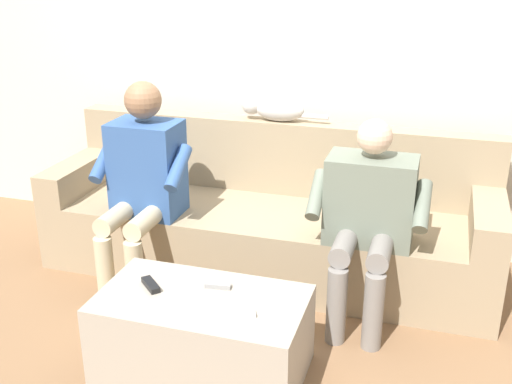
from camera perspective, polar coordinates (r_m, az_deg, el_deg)
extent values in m
plane|color=#846042|center=(3.32, -2.45, -12.34)|extent=(8.00, 8.00, 0.00)
cube|color=beige|center=(4.00, 3.33, 12.67)|extent=(5.63, 0.06, 2.48)
cube|color=#9E896B|center=(3.71, 0.59, -4.85)|extent=(2.30, 0.63, 0.40)
cube|color=#9E896B|center=(3.97, 2.21, 0.50)|extent=(2.66, 0.15, 0.86)
cube|color=#9E896B|center=(3.56, 20.20, -5.74)|extent=(0.18, 0.63, 0.59)
cube|color=#9E896B|center=(4.17, -15.99, -1.28)|extent=(0.18, 0.63, 0.59)
cube|color=#A89E8E|center=(2.93, -4.93, -12.89)|extent=(0.94, 0.53, 0.39)
cube|color=slate|center=(3.26, 10.45, -0.71)|extent=(0.45, 0.27, 0.46)
sphere|color=beige|center=(3.15, 10.85, 5.02)|extent=(0.18, 0.18, 0.18)
cylinder|color=gray|center=(3.16, 11.43, -5.05)|extent=(0.11, 0.37, 0.11)
cylinder|color=gray|center=(3.17, 8.20, -4.67)|extent=(0.11, 0.37, 0.11)
cylinder|color=gray|center=(3.12, 10.70, -10.74)|extent=(0.10, 0.10, 0.40)
cylinder|color=gray|center=(3.14, 7.39, -10.32)|extent=(0.10, 0.10, 0.40)
cylinder|color=slate|center=(3.16, 15.03, -1.25)|extent=(0.08, 0.27, 0.22)
cylinder|color=slate|center=(3.21, 5.64, -0.24)|extent=(0.08, 0.27, 0.22)
cube|color=#335693|center=(3.60, -9.93, 2.15)|extent=(0.38, 0.28, 0.54)
sphere|color=#936B4C|center=(3.49, -10.34, 8.30)|extent=(0.21, 0.21, 0.21)
cylinder|color=#C6B793|center=(3.48, -9.83, -2.40)|extent=(0.11, 0.40, 0.11)
cylinder|color=#C6B793|center=(3.56, -12.43, -2.04)|extent=(0.11, 0.40, 0.11)
cylinder|color=#C6B793|center=(3.43, -11.04, -7.60)|extent=(0.10, 0.10, 0.40)
cylinder|color=#C6B793|center=(3.51, -13.66, -7.11)|extent=(0.10, 0.10, 0.40)
cylinder|color=#335693|center=(3.42, -7.15, 2.21)|extent=(0.08, 0.27, 0.22)
cylinder|color=#335693|center=(3.63, -13.79, 2.86)|extent=(0.08, 0.27, 0.22)
ellipsoid|color=silver|center=(3.82, 2.18, 7.59)|extent=(0.31, 0.14, 0.15)
sphere|color=silver|center=(3.87, -0.40, 8.04)|extent=(0.12, 0.12, 0.12)
cone|color=silver|center=(3.88, -0.17, 8.85)|extent=(0.04, 0.04, 0.04)
cone|color=silver|center=(3.83, -0.45, 8.66)|extent=(0.04, 0.04, 0.04)
cylinder|color=silver|center=(3.78, 5.32, 6.91)|extent=(0.18, 0.03, 0.03)
cube|color=black|center=(2.92, -9.64, -8.39)|extent=(0.13, 0.13, 0.03)
cube|color=gray|center=(2.89, -3.52, -8.58)|extent=(0.12, 0.05, 0.02)
cube|color=white|center=(2.67, -1.48, -11.21)|extent=(0.13, 0.10, 0.02)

